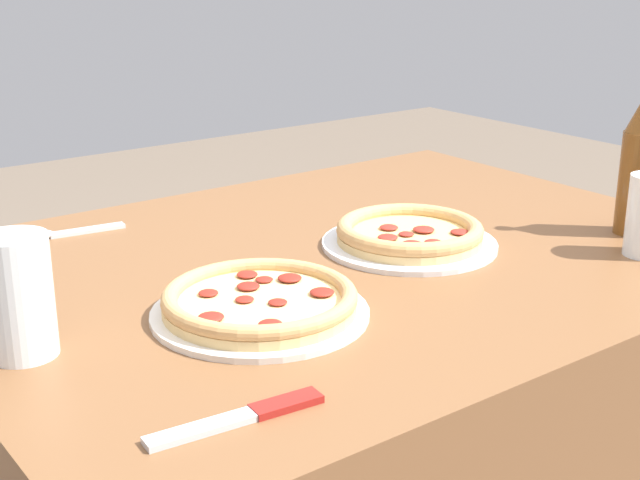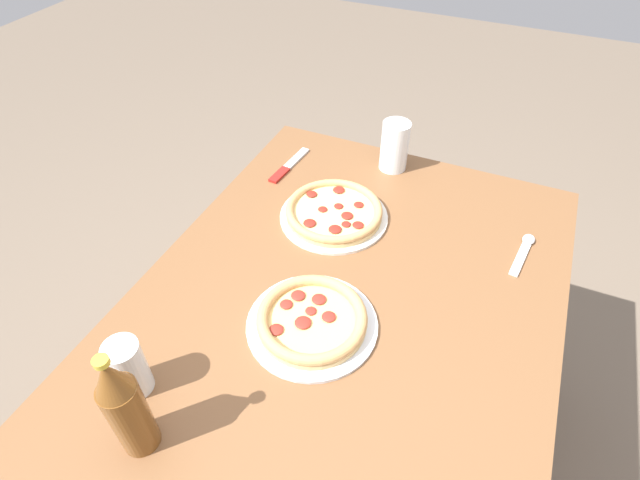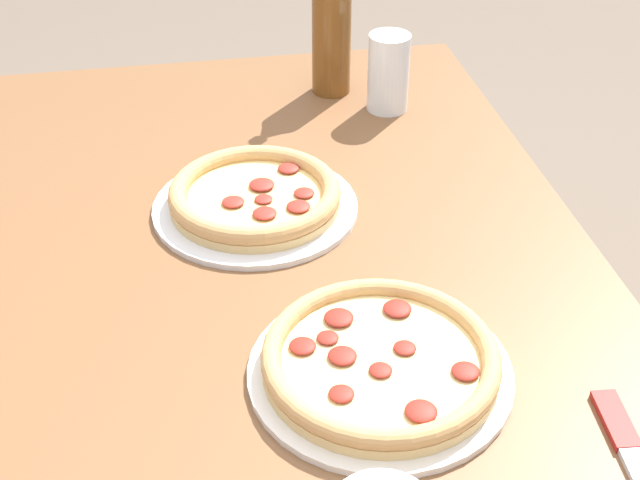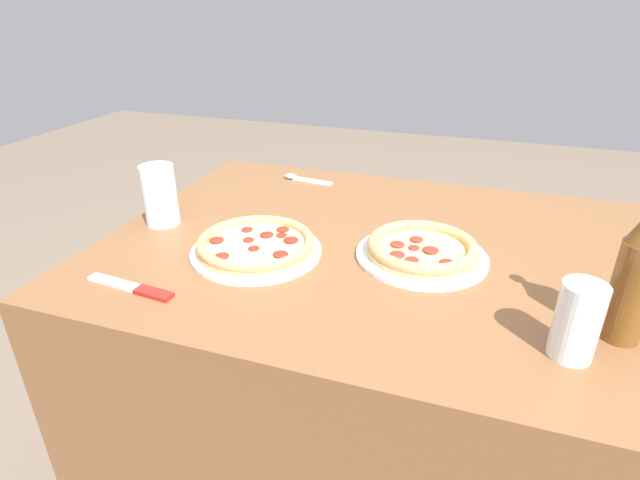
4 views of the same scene
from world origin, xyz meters
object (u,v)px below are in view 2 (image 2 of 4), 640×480
at_px(pizza_salami, 334,212).
at_px(knife, 288,166).
at_px(glass_red_wine, 129,370).
at_px(pizza_veggie, 312,320).
at_px(glass_water, 394,148).
at_px(beer_bottle, 125,406).
at_px(spoon, 525,249).

distance_m(pizza_salami, knife, 0.25).
bearing_deg(pizza_salami, glass_red_wine, 165.63).
height_order(pizza_veggie, glass_water, glass_water).
xyz_separation_m(beer_bottle, spoon, (0.73, -0.53, -0.11)).
height_order(pizza_salami, spoon, pizza_salami).
height_order(pizza_veggie, knife, pizza_veggie).
distance_m(beer_bottle, knife, 0.83).
relative_size(beer_bottle, spoon, 1.58).
xyz_separation_m(pizza_veggie, knife, (0.48, 0.29, -0.02)).
distance_m(pizza_veggie, glass_red_wine, 0.35).
xyz_separation_m(glass_water, glass_red_wine, (-0.85, 0.22, -0.01)).
distance_m(glass_red_wine, knife, 0.74).
xyz_separation_m(pizza_veggie, beer_bottle, (-0.33, 0.16, 0.10)).
xyz_separation_m(pizza_salami, glass_water, (0.27, -0.07, 0.05)).
xyz_separation_m(pizza_veggie, glass_water, (0.60, 0.02, 0.04)).
distance_m(pizza_salami, spoon, 0.46).
relative_size(pizza_salami, beer_bottle, 1.13).
bearing_deg(pizza_salami, glass_water, -13.93).
relative_size(pizza_salami, spoon, 1.78).
height_order(beer_bottle, knife, beer_bottle).
bearing_deg(glass_water, glass_red_wine, 165.77).
bearing_deg(glass_water, pizza_veggie, -178.00).
relative_size(pizza_salami, glass_water, 1.93).
xyz_separation_m(pizza_salami, spoon, (0.07, -0.46, -0.01)).
bearing_deg(pizza_salami, spoon, -81.05).
xyz_separation_m(knife, spoon, (-0.08, -0.66, 0.00)).
distance_m(pizza_veggie, spoon, 0.54).
height_order(pizza_veggie, beer_bottle, beer_bottle).
height_order(glass_red_wine, beer_bottle, beer_bottle).
xyz_separation_m(glass_water, beer_bottle, (-0.93, 0.14, 0.05)).
relative_size(pizza_veggie, spoon, 1.75).
distance_m(knife, spoon, 0.66).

